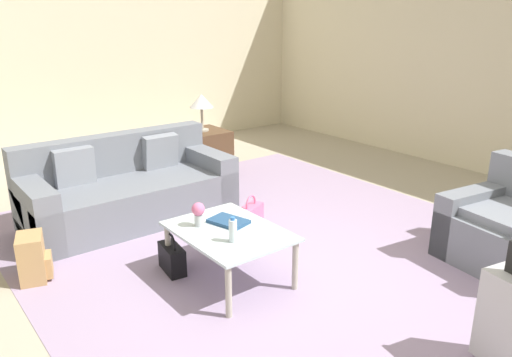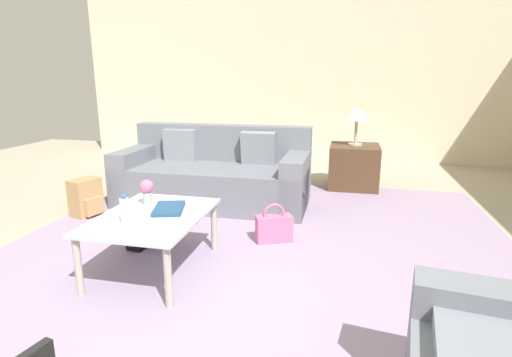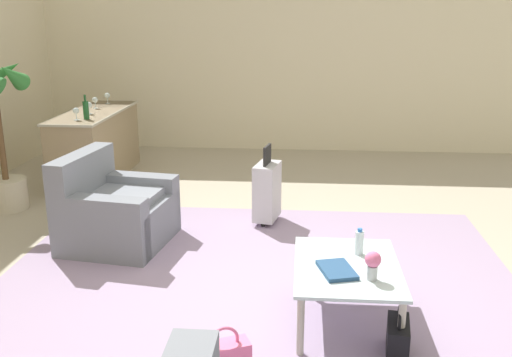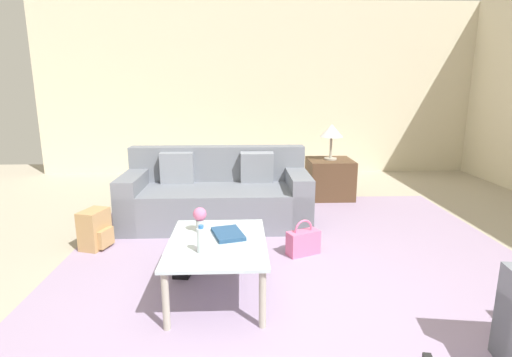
{
  "view_description": "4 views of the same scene",
  "coord_description": "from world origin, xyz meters",
  "px_view_note": "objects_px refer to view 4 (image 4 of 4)",
  "views": [
    {
      "loc": [
        2.68,
        -2.61,
        2.11
      ],
      "look_at": [
        -0.63,
        -0.04,
        0.74
      ],
      "focal_mm": 35.0,
      "sensor_mm": 36.0,
      "label": 1
    },
    {
      "loc": [
        2.17,
        0.88,
        1.44
      ],
      "look_at": [
        -0.9,
        0.18,
        0.64
      ],
      "focal_mm": 28.0,
      "sensor_mm": 36.0,
      "label": 2
    },
    {
      "loc": [
        -4.17,
        -0.15,
        2.19
      ],
      "look_at": [
        0.13,
        0.2,
        0.92
      ],
      "focal_mm": 40.0,
      "sensor_mm": 36.0,
      "label": 3
    },
    {
      "loc": [
        2.49,
        -0.32,
        1.61
      ],
      "look_at": [
        -0.94,
        -0.18,
        0.82
      ],
      "focal_mm": 28.0,
      "sensor_mm": 36.0,
      "label": 4
    }
  ],
  "objects_px": {
    "coffee_table": "(217,248)",
    "handbag_pink": "(303,242)",
    "couch": "(217,197)",
    "backpack_tan": "(96,230)",
    "flower_vase": "(200,217)",
    "coffee_table_book": "(228,234)",
    "handbag_black": "(185,258)",
    "table_lamp": "(332,132)",
    "water_bottle": "(201,240)",
    "side_table": "(330,179)"
  },
  "relations": [
    {
      "from": "coffee_table_book",
      "to": "handbag_pink",
      "type": "xyz_separation_m",
      "value": [
        -0.63,
        0.71,
        -0.34
      ]
    },
    {
      "from": "coffee_table",
      "to": "handbag_black",
      "type": "bearing_deg",
      "value": -142.36
    },
    {
      "from": "flower_vase",
      "to": "backpack_tan",
      "type": "distance_m",
      "value": 1.43
    },
    {
      "from": "flower_vase",
      "to": "handbag_pink",
      "type": "height_order",
      "value": "flower_vase"
    },
    {
      "from": "coffee_table_book",
      "to": "side_table",
      "type": "height_order",
      "value": "side_table"
    },
    {
      "from": "table_lamp",
      "to": "handbag_black",
      "type": "xyz_separation_m",
      "value": [
        2.39,
        -1.82,
        -0.84
      ]
    },
    {
      "from": "table_lamp",
      "to": "backpack_tan",
      "type": "height_order",
      "value": "table_lamp"
    },
    {
      "from": "couch",
      "to": "flower_vase",
      "type": "xyz_separation_m",
      "value": [
        1.58,
        -0.05,
        0.27
      ]
    },
    {
      "from": "couch",
      "to": "backpack_tan",
      "type": "xyz_separation_m",
      "value": [
        0.8,
        -1.19,
        -0.11
      ]
    },
    {
      "from": "handbag_pink",
      "to": "table_lamp",
      "type": "bearing_deg",
      "value": 160.96
    },
    {
      "from": "coffee_table",
      "to": "flower_vase",
      "type": "distance_m",
      "value": 0.32
    },
    {
      "from": "coffee_table_book",
      "to": "handbag_pink",
      "type": "bearing_deg",
      "value": 115.59
    },
    {
      "from": "table_lamp",
      "to": "handbag_black",
      "type": "distance_m",
      "value": 3.12
    },
    {
      "from": "backpack_tan",
      "to": "coffee_table",
      "type": "bearing_deg",
      "value": 52.3
    },
    {
      "from": "water_bottle",
      "to": "backpack_tan",
      "type": "bearing_deg",
      "value": -135.16
    },
    {
      "from": "flower_vase",
      "to": "side_table",
      "type": "bearing_deg",
      "value": 147.4
    },
    {
      "from": "water_bottle",
      "to": "coffee_table_book",
      "type": "relative_size",
      "value": 0.64
    },
    {
      "from": "coffee_table",
      "to": "backpack_tan",
      "type": "height_order",
      "value": "coffee_table"
    },
    {
      "from": "couch",
      "to": "table_lamp",
      "type": "distance_m",
      "value": 2.0
    },
    {
      "from": "coffee_table",
      "to": "water_bottle",
      "type": "distance_m",
      "value": 0.27
    },
    {
      "from": "water_bottle",
      "to": "handbag_pink",
      "type": "relative_size",
      "value": 0.57
    },
    {
      "from": "side_table",
      "to": "backpack_tan",
      "type": "bearing_deg",
      "value": -57.13
    },
    {
      "from": "couch",
      "to": "water_bottle",
      "type": "relative_size",
      "value": 10.63
    },
    {
      "from": "coffee_table",
      "to": "coffee_table_book",
      "type": "height_order",
      "value": "coffee_table_book"
    },
    {
      "from": "handbag_black",
      "to": "backpack_tan",
      "type": "relative_size",
      "value": 0.89
    },
    {
      "from": "water_bottle",
      "to": "backpack_tan",
      "type": "relative_size",
      "value": 0.51
    },
    {
      "from": "handbag_pink",
      "to": "backpack_tan",
      "type": "distance_m",
      "value": 2.1
    },
    {
      "from": "side_table",
      "to": "backpack_tan",
      "type": "xyz_separation_m",
      "value": [
        1.8,
        -2.79,
        -0.09
      ]
    },
    {
      "from": "backpack_tan",
      "to": "couch",
      "type": "bearing_deg",
      "value": 123.93
    },
    {
      "from": "side_table",
      "to": "backpack_tan",
      "type": "relative_size",
      "value": 1.59
    },
    {
      "from": "side_table",
      "to": "handbag_black",
      "type": "bearing_deg",
      "value": -37.22
    },
    {
      "from": "coffee_table",
      "to": "side_table",
      "type": "distance_m",
      "value": 3.18
    },
    {
      "from": "flower_vase",
      "to": "handbag_pink",
      "type": "xyz_separation_m",
      "value": [
        -0.53,
        0.94,
        -0.44
      ]
    },
    {
      "from": "coffee_table_book",
      "to": "backpack_tan",
      "type": "height_order",
      "value": "coffee_table_book"
    },
    {
      "from": "couch",
      "to": "table_lamp",
      "type": "relative_size",
      "value": 4.23
    },
    {
      "from": "coffee_table_book",
      "to": "table_lamp",
      "type": "relative_size",
      "value": 0.62
    },
    {
      "from": "coffee_table_book",
      "to": "backpack_tan",
      "type": "relative_size",
      "value": 0.79
    },
    {
      "from": "backpack_tan",
      "to": "coffee_table_book",
      "type": "bearing_deg",
      "value": 57.38
    },
    {
      "from": "coffee_table",
      "to": "handbag_pink",
      "type": "distance_m",
      "value": 1.12
    },
    {
      "from": "water_bottle",
      "to": "side_table",
      "type": "relative_size",
      "value": 0.32
    },
    {
      "from": "water_bottle",
      "to": "coffee_table",
      "type": "bearing_deg",
      "value": 153.43
    },
    {
      "from": "handbag_pink",
      "to": "handbag_black",
      "type": "relative_size",
      "value": 1.0
    },
    {
      "from": "table_lamp",
      "to": "handbag_black",
      "type": "relative_size",
      "value": 1.43
    },
    {
      "from": "couch",
      "to": "backpack_tan",
      "type": "relative_size",
      "value": 5.42
    },
    {
      "from": "flower_vase",
      "to": "side_table",
      "type": "xyz_separation_m",
      "value": [
        -2.58,
        1.65,
        -0.29
      ]
    },
    {
      "from": "coffee_table_book",
      "to": "backpack_tan",
      "type": "bearing_deg",
      "value": -138.37
    },
    {
      "from": "couch",
      "to": "handbag_pink",
      "type": "distance_m",
      "value": 1.39
    },
    {
      "from": "couch",
      "to": "flower_vase",
      "type": "bearing_deg",
      "value": -1.82
    },
    {
      "from": "handbag_pink",
      "to": "couch",
      "type": "bearing_deg",
      "value": -139.76
    },
    {
      "from": "flower_vase",
      "to": "handbag_black",
      "type": "xyz_separation_m",
      "value": [
        -0.19,
        -0.17,
        -0.44
      ]
    }
  ]
}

